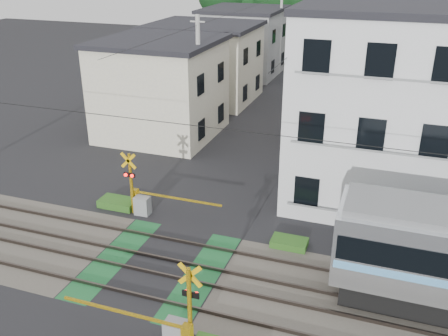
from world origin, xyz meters
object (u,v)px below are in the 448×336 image
at_px(crossing_signal_near, 177,328).
at_px(apartment_block, 406,107).
at_px(pedestrian, 318,76).
at_px(crossing_signal_far, 141,200).

xyz_separation_m(crossing_signal_near, apartment_block, (5.91, 13.15, 3.94)).
relative_size(crossing_signal_near, pedestrian, 2.51).
bearing_deg(crossing_signal_far, crossing_signal_near, -54.71).
height_order(apartment_block, pedestrian, apartment_block).
bearing_deg(crossing_signal_near, pedestrian, 92.41).
bearing_deg(apartment_block, pedestrian, 109.59).
relative_size(apartment_block, pedestrian, 5.42).
distance_m(crossing_signal_far, apartment_block, 13.14).
xyz_separation_m(crossing_signal_near, pedestrian, (-1.42, 33.76, 0.23)).
xyz_separation_m(crossing_signal_far, pedestrian, (3.75, 26.46, 0.23)).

